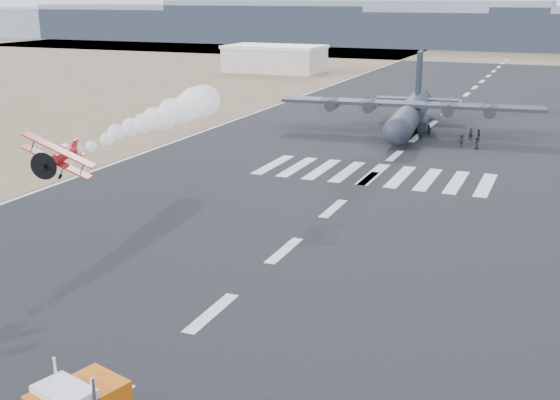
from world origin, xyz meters
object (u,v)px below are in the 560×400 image
Objects in this scene: crew_b at (428,131)px; crew_g at (471,134)px; hangar_left at (275,58)px; crew_e at (477,143)px; aerobatic_biplane at (58,157)px; crew_d at (479,135)px; crew_c at (462,140)px; crew_f at (396,131)px; crew_a at (420,134)px; transport_aircraft at (410,112)px; crew_h at (403,137)px.

crew_g is at bearing 167.49° from crew_b.
crew_e is (60.67, -77.04, -2.59)m from hangar_left.
aerobatic_biplane reaches higher than crew_d.
crew_c is 1.02× the size of crew_g.
hangar_left is at bearing 99.68° from aerobatic_biplane.
crew_g is (10.00, 1.55, -0.02)m from crew_f.
aerobatic_biplane reaches higher than crew_f.
transport_aircraft is at bearing 83.44° from crew_a.
crew_e is 1.01× the size of crew_g.
crew_e is (10.73, -9.31, -1.92)m from transport_aircraft.
hangar_left is 14.75× the size of crew_b.
aerobatic_biplane is at bearing 60.17° from crew_c.
crew_b is 5.79m from crew_g.
aerobatic_biplane is 2.93× the size of crew_a.
crew_h is at bearing 57.98° from crew_b.
crew_h is (-7.49, -1.10, 0.11)m from crew_c.
crew_c is 0.88× the size of crew_h.
hangar_left is 91.28m from crew_a.
crew_d is (6.87, -0.54, -0.01)m from crew_b.
transport_aircraft is at bearing -131.76° from crew_d.
crew_e is at bearing -100.51° from crew_g.
crew_h is (-9.08, -5.46, 0.12)m from crew_d.
aerobatic_biplane reaches higher than crew_e.
transport_aircraft is 19.62× the size of crew_h.
crew_b is 9.28m from crew_e.
crew_a is 6.93m from crew_g.
crew_g is at bearing -145.22° from crew_f.
hangar_left is 14.98× the size of crew_d.
crew_a is 1.07× the size of crew_d.
crew_e reaches higher than crew_g.
transport_aircraft is 5.32m from crew_b.
crew_a reaches higher than crew_e.
crew_f is at bearing -104.25° from transport_aircraft.
transport_aircraft is at bearing -72.41° from crew_f.
crew_e is at bearing 130.09° from crew_b.
aerobatic_biplane is at bearing -107.14° from transport_aircraft.
crew_f is at bearing 71.83° from aerobatic_biplane.
hangar_left is at bearing -30.04° from crew_f.
hangar_left is 92.76m from crew_g.
aerobatic_biplane is at bearing -41.54° from crew_d.
crew_h reaches higher than crew_d.
transport_aircraft is at bearing -52.36° from crew_c.
crew_b is at bearing -51.04° from crew_c.
aerobatic_biplane is 53.85m from crew_h.
crew_g is (6.27, 2.96, -0.06)m from crew_a.
hangar_left reaches higher than crew_f.
crew_g is (5.79, -0.08, -0.01)m from crew_b.
transport_aircraft is 22.58× the size of crew_d.
crew_b is at bearing -114.49° from crew_d.
transport_aircraft is 11.26m from crew_d.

